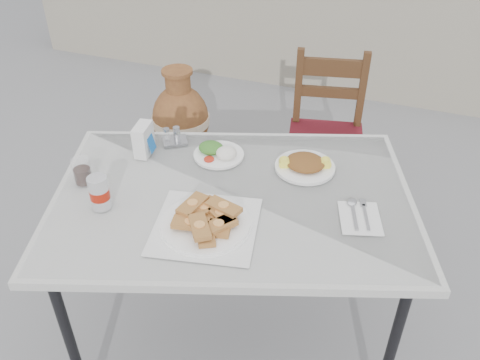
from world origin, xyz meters
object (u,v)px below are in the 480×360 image
at_px(pide_plate, 205,219).
at_px(terracotta_urn, 181,120).
at_px(cafe_table, 233,206).
at_px(chair, 326,136).
at_px(salad_chopped_plate, 305,164).
at_px(condiment_caddy, 174,138).
at_px(soda_can, 99,192).
at_px(napkin_holder, 144,140).
at_px(salad_rice_plate, 218,152).
at_px(cola_glass, 82,172).

relative_size(pide_plate, terracotta_urn, 0.62).
bearing_deg(cafe_table, chair, 82.63).
xyz_separation_m(pide_plate, salad_chopped_plate, (0.22, 0.44, -0.01)).
height_order(cafe_table, condiment_caddy, condiment_caddy).
relative_size(condiment_caddy, chair, 0.14).
bearing_deg(soda_can, chair, 67.16).
bearing_deg(chair, napkin_holder, -133.68).
bearing_deg(pide_plate, salad_rice_plate, 106.88).
height_order(salad_rice_plate, salad_chopped_plate, same).
relative_size(napkin_holder, terracotta_urn, 0.20).
relative_size(soda_can, condiment_caddy, 0.98).
distance_m(salad_chopped_plate, terracotta_urn, 1.48).
bearing_deg(salad_chopped_plate, cola_glass, -153.43).
bearing_deg(cola_glass, chair, 59.89).
height_order(soda_can, condiment_caddy, soda_can).
relative_size(salad_rice_plate, terracotta_urn, 0.31).
distance_m(cola_glass, chair, 1.40).
height_order(cafe_table, salad_chopped_plate, salad_chopped_plate).
bearing_deg(salad_rice_plate, condiment_caddy, 172.08).
bearing_deg(salad_chopped_plate, terracotta_urn, 137.36).
bearing_deg(napkin_holder, terracotta_urn, 101.68).
height_order(soda_can, terracotta_urn, soda_can).
xyz_separation_m(salad_rice_plate, soda_can, (-0.26, -0.44, 0.04)).
distance_m(salad_rice_plate, salad_chopped_plate, 0.35).
bearing_deg(terracotta_urn, salad_chopped_plate, -42.64).
bearing_deg(condiment_caddy, salad_rice_plate, -7.92).
bearing_deg(cafe_table, napkin_holder, 163.23).
bearing_deg(terracotta_urn, salad_rice_plate, -55.28).
distance_m(salad_chopped_plate, condiment_caddy, 0.55).
bearing_deg(cafe_table, soda_can, -150.68).
height_order(pide_plate, salad_rice_plate, pide_plate).
bearing_deg(cafe_table, pide_plate, -96.30).
distance_m(salad_rice_plate, terracotta_urn, 1.29).
relative_size(chair, terracotta_urn, 1.40).
bearing_deg(salad_chopped_plate, cafe_table, -128.97).
bearing_deg(pide_plate, terracotta_urn, 120.06).
bearing_deg(soda_can, cafe_table, 29.32).
bearing_deg(soda_can, cola_glass, 144.79).
height_order(pide_plate, napkin_holder, napkin_holder).
relative_size(salad_chopped_plate, soda_can, 1.89).
height_order(condiment_caddy, chair, chair).
xyz_separation_m(pide_plate, chair, (0.16, 1.24, -0.35)).
xyz_separation_m(cola_glass, chair, (0.68, 1.17, -0.36)).
distance_m(cola_glass, terracotta_urn, 1.44).
height_order(cafe_table, napkin_holder, napkin_holder).
relative_size(pide_plate, cola_glass, 4.10).
height_order(cafe_table, soda_can, soda_can).
bearing_deg(napkin_holder, condiment_caddy, 47.34).
bearing_deg(napkin_holder, soda_can, -94.28).
bearing_deg(terracotta_urn, soda_can, -73.39).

